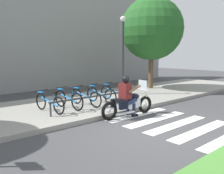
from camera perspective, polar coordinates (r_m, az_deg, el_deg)
The scene contains 17 objects.
ground_plane at distance 7.06m, azimuth 10.51°, elevation -10.14°, with size 48.00×48.00×0.00m, color #424244.
sidewalk at distance 10.03m, azimuth -8.51°, elevation -4.23°, with size 24.00×4.40×0.15m, color gray.
crosswalk_stripe_1 at distance 7.44m, azimuth 20.17°, elevation -9.53°, with size 2.80×0.40×0.01m, color white.
crosswalk_stripe_2 at distance 7.83m, azimuth 14.96°, elevation -8.44°, with size 2.80×0.40×0.01m, color white.
crosswalk_stripe_3 at distance 8.27m, azimuth 10.30°, elevation -7.40°, with size 2.80×0.40×0.01m, color white.
crosswalk_stripe_4 at distance 8.77m, azimuth 6.16°, elevation -6.43°, with size 2.80×0.40×0.01m, color white.
motorcycle at distance 8.41m, azimuth 3.90°, elevation -3.86°, with size 2.27×0.67×1.22m.
rider at distance 8.29m, azimuth 3.50°, elevation -1.46°, with size 0.65×0.56×1.43m.
bicycle_0 at distance 8.65m, azimuth -14.48°, elevation -3.52°, with size 0.48×1.68×0.74m.
bicycle_1 at distance 9.01m, azimuth -10.16°, elevation -2.83°, with size 0.48×1.62×0.79m.
bicycle_2 at distance 9.43m, azimuth -6.21°, elevation -2.35°, with size 0.48×1.71×0.76m.
bicycle_3 at distance 9.88m, azimuth -2.60°, elevation -1.79°, with size 0.48×1.66×0.77m.
bicycle_4 at distance 10.37m, azimuth 0.68°, elevation -1.33°, with size 0.48×1.63×0.77m.
bike_rack at distance 8.98m, azimuth -4.15°, elevation -2.40°, with size 3.65×0.07×0.49m.
street_lamp at distance 12.03m, azimuth 2.57°, elevation 9.09°, with size 0.28×0.28×3.94m.
tree_near_rack at distance 14.32m, azimuth 9.31°, elevation 13.32°, with size 3.54×3.54×5.32m.
building_backdrop at distance 14.97m, azimuth -21.12°, elevation 12.57°, with size 24.00×1.20×7.03m, color gray.
Camera 1 is at (-5.33, -4.09, 2.18)m, focal length 39.00 mm.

